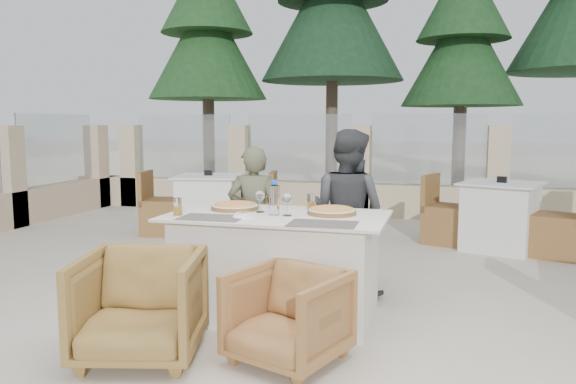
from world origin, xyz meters
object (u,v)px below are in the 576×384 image
(armchair_far_left, at_px, (234,252))
(diner_right, at_px, (347,212))
(beer_glass_left, at_px, (178,207))
(olive_dish, at_px, (243,214))
(dining_table, at_px, (277,266))
(armchair_near_right, at_px, (288,316))
(bg_table_a, at_px, (209,205))
(beer_glass_right, at_px, (311,201))
(armchair_far_right, at_px, (335,256))
(pizza_left, at_px, (235,206))
(wine_glass_centre, at_px, (260,200))
(armchair_near_left, at_px, (140,306))
(pizza_right, at_px, (332,211))
(diner_left, at_px, (254,218))
(wine_glass_near, at_px, (287,203))
(bg_table_b, at_px, (500,216))
(water_bottle, at_px, (274,198))

(armchair_far_left, relative_size, diner_right, 0.48)
(beer_glass_left, xyz_separation_m, olive_dish, (0.49, 0.04, -0.04))
(dining_table, bearing_deg, olive_dish, -135.60)
(olive_dish, xyz_separation_m, armchair_near_right, (0.49, -0.57, -0.51))
(olive_dish, bearing_deg, bg_table_a, 117.92)
(olive_dish, height_order, armchair_far_left, olive_dish)
(beer_glass_left, relative_size, olive_dish, 1.15)
(beer_glass_right, xyz_separation_m, olive_dish, (-0.38, -0.49, -0.04))
(armchair_far_right, bearing_deg, olive_dish, 67.50)
(olive_dish, bearing_deg, armchair_far_left, 115.58)
(beer_glass_left, xyz_separation_m, bg_table_a, (-1.05, 2.94, -0.45))
(pizza_left, distance_m, wine_glass_centre, 0.25)
(armchair_near_right, bearing_deg, dining_table, 131.26)
(armchair_near_left, bearing_deg, pizza_right, 33.49)
(armchair_far_left, bearing_deg, pizza_right, 149.03)
(pizza_left, bearing_deg, armchair_far_left, 112.81)
(olive_dish, relative_size, bg_table_a, 0.07)
(dining_table, relative_size, armchair_near_left, 2.20)
(armchair_far_left, relative_size, armchair_near_right, 1.08)
(diner_left, bearing_deg, bg_table_a, -71.17)
(wine_glass_near, relative_size, beer_glass_left, 1.45)
(wine_glass_near, relative_size, olive_dish, 1.67)
(armchair_near_right, height_order, bg_table_a, bg_table_a)
(armchair_far_right, distance_m, bg_table_a, 2.75)
(pizza_left, relative_size, armchair_near_left, 0.51)
(pizza_left, height_order, armchair_near_right, pizza_left)
(pizza_left, bearing_deg, bg_table_b, 50.63)
(diner_right, distance_m, bg_table_b, 2.54)
(armchair_far_right, height_order, diner_left, diner_left)
(armchair_far_right, bearing_deg, bg_table_a, -41.10)
(dining_table, distance_m, pizza_right, 0.57)
(wine_glass_near, distance_m, bg_table_b, 3.35)
(wine_glass_near, relative_size, armchair_far_left, 0.27)
(beer_glass_left, distance_m, armchair_near_right, 1.24)
(water_bottle, xyz_separation_m, diner_right, (0.41, 0.73, -0.20))
(armchair_far_left, relative_size, armchair_far_right, 1.10)
(bg_table_a, height_order, bg_table_b, same)
(pizza_right, relative_size, water_bottle, 1.40)
(armchair_far_right, bearing_deg, armchair_near_right, 92.68)
(pizza_left, xyz_separation_m, diner_left, (-0.02, 0.50, -0.17))
(pizza_right, xyz_separation_m, beer_glass_left, (-1.07, -0.34, 0.04))
(beer_glass_right, distance_m, diner_right, 0.48)
(wine_glass_near, height_order, beer_glass_left, wine_glass_near)
(pizza_right, height_order, beer_glass_right, beer_glass_right)
(beer_glass_left, relative_size, armchair_near_left, 0.17)
(beer_glass_left, distance_m, olive_dish, 0.49)
(wine_glass_near, distance_m, beer_glass_left, 0.80)
(armchair_near_right, bearing_deg, diner_left, 136.49)
(water_bottle, xyz_separation_m, beer_glass_right, (0.20, 0.33, -0.07))
(pizza_left, height_order, diner_right, diner_right)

